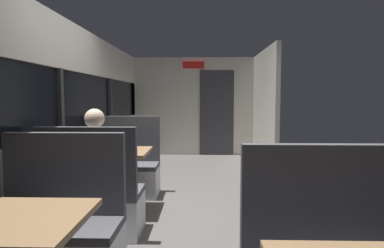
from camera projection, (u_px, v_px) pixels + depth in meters
name	position (u px, v px, depth m)	size (l,w,h in m)	color
ground_plane	(185.00, 216.00, 3.91)	(3.30, 9.20, 0.02)	#514F4C
carriage_window_panel_left	(59.00, 120.00, 3.86)	(0.09, 8.48, 2.30)	beige
carriage_end_bulkhead	(196.00, 107.00, 7.99)	(2.90, 0.11, 2.30)	beige
carriage_aisle_panel_right	(264.00, 108.00, 6.76)	(0.08, 2.40, 2.30)	beige
dining_table_near_window	(0.00, 235.00, 1.80)	(0.90, 0.70, 0.74)	#9E9EA3
bench_near_window_facing_entry	(58.00, 237.00, 2.52)	(0.95, 0.50, 1.10)	silver
dining_table_mid_window	(111.00, 159.00, 4.02)	(0.90, 0.70, 0.74)	#9E9EA3
bench_mid_window_facing_end	(93.00, 202.00, 3.35)	(0.95, 0.50, 1.10)	silver
bench_mid_window_facing_entry	(125.00, 171.00, 4.74)	(0.95, 0.50, 1.10)	silver
seated_passenger	(95.00, 180.00, 3.40)	(0.47, 0.55, 1.26)	#26262D
coffee_cup_primary	(107.00, 147.00, 3.98)	(0.07, 0.07, 0.09)	#26598C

